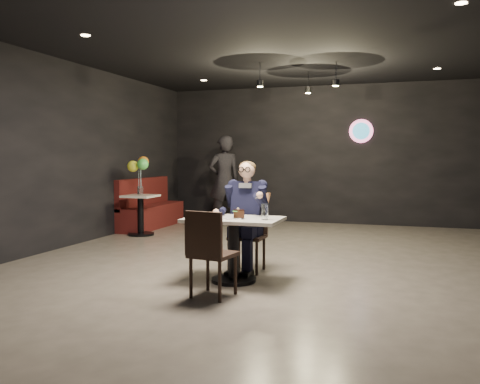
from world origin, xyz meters
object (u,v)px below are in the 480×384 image
(sundae_glass, at_px, (265,212))
(side_table, at_px, (141,216))
(passerby, at_px, (224,180))
(main_table, at_px, (234,250))
(chair_far, at_px, (248,236))
(balloon_vase, at_px, (140,191))
(seated_man, at_px, (248,215))
(booth_bench, at_px, (152,203))
(chair_near, at_px, (213,253))

(sundae_glass, distance_m, side_table, 4.28)
(passerby, bearing_deg, main_table, 72.90)
(chair_far, distance_m, balloon_vase, 3.58)
(main_table, height_order, chair_far, chair_far)
(seated_man, xyz_separation_m, booth_bench, (-3.07, 3.24, -0.21))
(chair_near, distance_m, booth_bench, 5.41)
(main_table, bearing_deg, booth_bench, 128.96)
(sundae_glass, relative_size, booth_bench, 0.09)
(sundae_glass, distance_m, balloon_vase, 4.25)
(chair_far, relative_size, balloon_vase, 5.61)
(side_table, bearing_deg, seated_man, -39.04)
(main_table, distance_m, side_table, 3.93)
(main_table, height_order, passerby, passerby)
(main_table, relative_size, booth_bench, 0.54)
(chair_far, bearing_deg, passerby, 113.39)
(main_table, xyz_separation_m, sundae_glass, (0.39, -0.05, 0.46))
(chair_far, relative_size, side_table, 1.32)
(side_table, bearing_deg, chair_far, -39.04)
(main_table, xyz_separation_m, balloon_vase, (-2.77, 2.79, 0.46))
(seated_man, height_order, passerby, passerby)
(seated_man, height_order, side_table, seated_man)
(balloon_vase, bearing_deg, sundae_glass, -42.06)
(booth_bench, bearing_deg, side_table, -73.30)
(passerby, bearing_deg, side_table, 27.09)
(chair_far, xyz_separation_m, balloon_vase, (-2.77, 2.24, 0.37))
(seated_man, xyz_separation_m, balloon_vase, (-2.77, 2.24, 0.11))
(sundae_glass, relative_size, balloon_vase, 1.10)
(chair_near, distance_m, seated_man, 1.24)
(sundae_glass, distance_m, booth_bench, 5.18)
(chair_near, xyz_separation_m, seated_man, (0.00, 1.21, 0.26))
(main_table, xyz_separation_m, passerby, (-1.84, 4.80, 0.58))
(main_table, relative_size, chair_far, 1.20)
(chair_far, relative_size, seated_man, 0.64)
(sundae_glass, height_order, passerby, passerby)
(sundae_glass, height_order, balloon_vase, sundae_glass)
(main_table, distance_m, chair_far, 0.56)
(chair_far, bearing_deg, chair_near, -90.00)
(passerby, bearing_deg, chair_far, 75.33)
(booth_bench, relative_size, balloon_vase, 12.40)
(chair_near, relative_size, side_table, 1.32)
(sundae_glass, xyz_separation_m, passerby, (-2.23, 4.85, 0.11))
(balloon_vase, bearing_deg, chair_near, -51.28)
(passerby, bearing_deg, sundae_glass, 76.59)
(chair_far, relative_size, chair_near, 1.00)
(booth_bench, xyz_separation_m, balloon_vase, (0.30, -1.00, 0.32))
(sundae_glass, bearing_deg, main_table, 172.14)
(booth_bench, distance_m, side_table, 1.06)
(chair_far, height_order, booth_bench, booth_bench)
(side_table, relative_size, passerby, 0.37)
(booth_bench, bearing_deg, main_table, -51.04)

